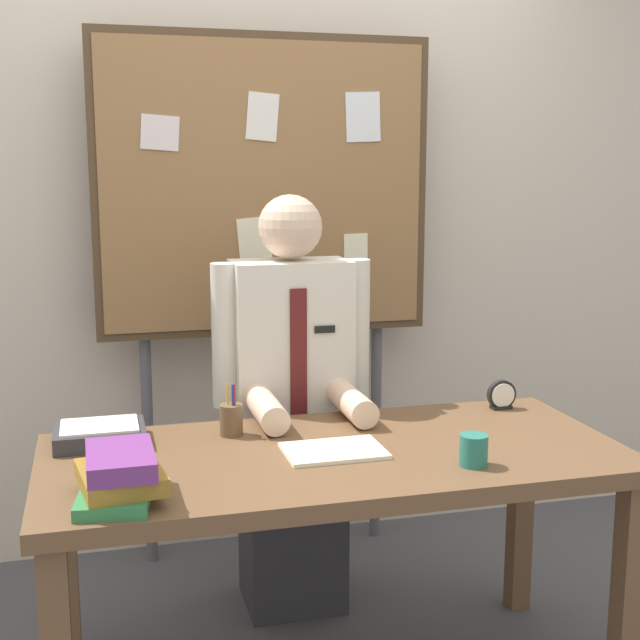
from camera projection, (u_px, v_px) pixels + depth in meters
name	position (u px, v px, depth m)	size (l,w,h in m)	color
back_wall	(255.00, 217.00, 3.49)	(6.40, 0.08, 2.70)	beige
desk	(335.00, 481.00, 2.47)	(1.66, 0.75, 0.76)	brown
person	(292.00, 420.00, 2.99)	(0.55, 0.56, 1.46)	#2D2D33
bulletin_board	(265.00, 194.00, 3.28)	(1.29, 0.09, 2.05)	#4C3823
book_stack	(119.00, 476.00, 2.09)	(0.23, 0.31, 0.12)	#337F47
open_notebook	(334.00, 451.00, 2.44)	(0.28, 0.20, 0.01)	#F4EFCC
desk_clock	(502.00, 396.00, 2.87)	(0.10, 0.04, 0.10)	black
coffee_mug	(474.00, 450.00, 2.33)	(0.08, 0.08, 0.09)	#267266
pen_holder	(231.00, 419.00, 2.59)	(0.07, 0.07, 0.16)	brown
paper_tray	(100.00, 434.00, 2.51)	(0.26, 0.20, 0.06)	#333338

